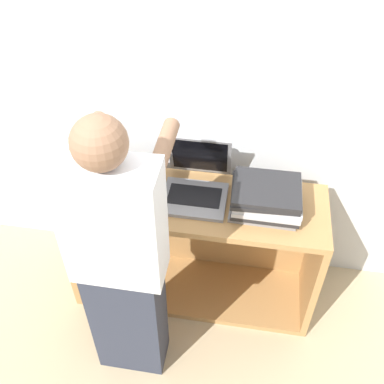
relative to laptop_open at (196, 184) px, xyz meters
name	(u,v)px	position (x,y,z in m)	size (l,w,h in m)	color
ground_plane	(188,320)	(0.00, -0.29, -0.81)	(12.00, 12.00, 0.00)	tan
wall_back	(205,90)	(0.00, 0.28, 0.39)	(8.00, 0.05, 2.40)	silver
cart	(196,239)	(0.00, 0.01, -0.44)	(1.36, 0.46, 0.76)	#A87A47
laptop_open	(196,184)	(0.00, 0.00, 0.00)	(0.33, 0.36, 0.28)	gray
laptop_stack_left	(125,181)	(-0.36, -0.06, 0.02)	(0.35, 0.29, 0.16)	#232326
laptop_stack_right	(266,198)	(0.36, -0.06, 0.01)	(0.35, 0.29, 0.14)	gray
person	(121,265)	(-0.25, -0.53, -0.05)	(0.40, 0.52, 1.54)	#2D3342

